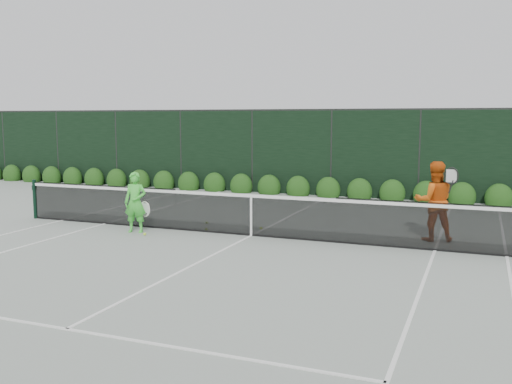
% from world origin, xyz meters
% --- Properties ---
extents(ground, '(80.00, 80.00, 0.00)m').
position_xyz_m(ground, '(0.00, 0.00, 0.00)').
color(ground, gray).
rests_on(ground, ground).
extents(tennis_net, '(12.90, 0.10, 1.07)m').
position_xyz_m(tennis_net, '(-0.02, 0.00, 0.53)').
color(tennis_net, black).
rests_on(tennis_net, ground).
extents(player_woman, '(0.65, 0.47, 1.46)m').
position_xyz_m(player_woman, '(-2.75, -0.61, 0.73)').
color(player_woman, '#43D33D').
rests_on(player_woman, ground).
extents(player_man, '(1.03, 0.90, 1.79)m').
position_xyz_m(player_man, '(3.99, 1.05, 0.90)').
color(player_man, '#D95912').
rests_on(player_man, ground).
extents(court_lines, '(11.03, 23.83, 0.01)m').
position_xyz_m(court_lines, '(0.00, 0.00, 0.01)').
color(court_lines, white).
rests_on(court_lines, ground).
extents(windscreen_fence, '(32.00, 21.07, 3.06)m').
position_xyz_m(windscreen_fence, '(0.00, -2.71, 1.51)').
color(windscreen_fence, black).
rests_on(windscreen_fence, ground).
extents(hedge_row, '(31.66, 0.65, 0.94)m').
position_xyz_m(hedge_row, '(-0.00, 7.15, 0.23)').
color(hedge_row, '#15360E').
rests_on(hedge_row, ground).
extents(tennis_balls, '(2.35, 1.92, 0.07)m').
position_xyz_m(tennis_balls, '(-1.33, 0.27, 0.03)').
color(tennis_balls, '#C2EF35').
rests_on(tennis_balls, ground).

